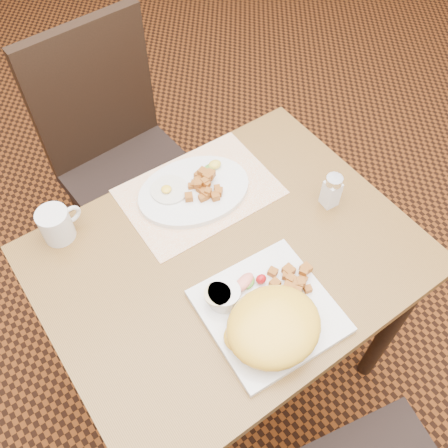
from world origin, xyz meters
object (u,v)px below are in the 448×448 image
plate_square (269,311)px  plate_oval (194,191)px  salt_shaker (332,190)px  chair_far (120,152)px  coffee_mug (57,224)px  table (229,278)px

plate_square → plate_oval: 0.40m
plate_square → salt_shaker: salt_shaker is taller
chair_far → plate_square: size_ratio=3.46×
coffee_mug → plate_oval: bearing=-13.1°
coffee_mug → salt_shaker: bearing=-26.9°
plate_square → plate_oval: plate_oval is taller
table → plate_square: bearing=-95.4°
plate_oval → coffee_mug: (-0.35, 0.08, 0.03)m
table → plate_oval: size_ratio=2.96×
chair_far → plate_square: 0.87m
salt_shaker → coffee_mug: bearing=153.1°
plate_square → salt_shaker: (0.33, 0.16, 0.04)m
table → salt_shaker: bearing=-3.3°
table → coffee_mug: coffee_mug is taller
chair_far → coffee_mug: chair_far is taller
chair_far → plate_square: bearing=84.5°
plate_oval → salt_shaker: (0.27, -0.23, 0.04)m
table → plate_oval: plate_oval is taller
plate_square → salt_shaker: bearing=25.8°
plate_square → coffee_mug: bearing=121.9°
table → chair_far: 0.68m
chair_far → table: bearing=85.3°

